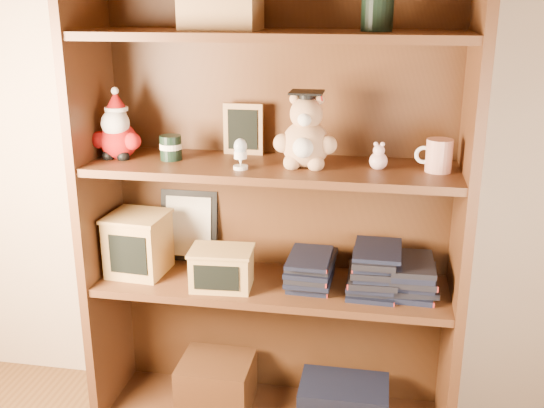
{
  "coord_description": "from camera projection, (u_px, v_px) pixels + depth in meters",
  "views": [
    {
      "loc": [
        0.12,
        -0.58,
        1.44
      ],
      "look_at": [
        -0.21,
        1.3,
        0.82
      ],
      "focal_mm": 42.0,
      "sensor_mm": 36.0,
      "label": 1
    }
  ],
  "objects": [
    {
      "name": "santa_plush",
      "position": [
        117.0,
        132.0,
        2.02
      ],
      "size": [
        0.17,
        0.12,
        0.23
      ],
      "color": "#A50F0F",
      "rests_on": "shelf_upper"
    },
    {
      "name": "bookcase",
      "position": [
        274.0,
        211.0,
        2.07
      ],
      "size": [
        1.2,
        0.35,
        1.6
      ],
      "color": "#512D17",
      "rests_on": "ground"
    },
    {
      "name": "book_stack_left",
      "position": [
        309.0,
        269.0,
        2.05
      ],
      "size": [
        0.14,
        0.2,
        0.11
      ],
      "color": "black",
      "rests_on": "shelf_lower"
    },
    {
      "name": "grad_teddy_bear",
      "position": [
        306.0,
        138.0,
        1.92
      ],
      "size": [
        0.19,
        0.17,
        0.23
      ],
      "color": "tan",
      "rests_on": "shelf_upper"
    },
    {
      "name": "room_envelope",
      "position": [
        250.0,
        30.0,
        0.57
      ],
      "size": [
        3.04,
        3.04,
        2.51
      ],
      "color": "brown",
      "rests_on": "ground"
    },
    {
      "name": "egg_cup",
      "position": [
        240.0,
        153.0,
        1.9
      ],
      "size": [
        0.04,
        0.04,
        0.09
      ],
      "color": "white",
      "rests_on": "shelf_upper"
    },
    {
      "name": "book_stack_right",
      "position": [
        413.0,
        279.0,
        2.0
      ],
      "size": [
        0.14,
        0.2,
        0.1
      ],
      "color": "black",
      "rests_on": "shelf_lower"
    },
    {
      "name": "pencils_box",
      "position": [
        222.0,
        268.0,
        2.04
      ],
      "size": [
        0.21,
        0.16,
        0.13
      ],
      "color": "#B58A4A",
      "rests_on": "shelf_lower"
    },
    {
      "name": "teachers_tin",
      "position": [
        171.0,
        147.0,
        2.01
      ],
      "size": [
        0.07,
        0.07,
        0.08
      ],
      "color": "black",
      "rests_on": "shelf_upper"
    },
    {
      "name": "chalkboard_plaque",
      "position": [
        243.0,
        130.0,
        2.07
      ],
      "size": [
        0.13,
        0.07,
        0.17
      ],
      "color": "#9E7547",
      "rests_on": "shelf_upper"
    },
    {
      "name": "book_stack_mid",
      "position": [
        374.0,
        269.0,
        2.01
      ],
      "size": [
        0.14,
        0.2,
        0.14
      ],
      "color": "black",
      "rests_on": "shelf_lower"
    },
    {
      "name": "treats_box",
      "position": [
        138.0,
        243.0,
        2.14
      ],
      "size": [
        0.2,
        0.2,
        0.21
      ],
      "color": "#B58A4A",
      "rests_on": "shelf_lower"
    },
    {
      "name": "shelf_upper",
      "position": [
        272.0,
        168.0,
        1.97
      ],
      "size": [
        1.14,
        0.33,
        0.02
      ],
      "color": "#512D17",
      "rests_on": "ground"
    },
    {
      "name": "shelf_lower",
      "position": [
        272.0,
        285.0,
        2.1
      ],
      "size": [
        1.14,
        0.33,
        0.02
      ],
      "color": "#512D17",
      "rests_on": "ground"
    },
    {
      "name": "pink_figurine",
      "position": [
        378.0,
        158.0,
        1.9
      ],
      "size": [
        0.05,
        0.05,
        0.09
      ],
      "color": "beige",
      "rests_on": "shelf_upper"
    },
    {
      "name": "teacher_mug",
      "position": [
        438.0,
        156.0,
        1.87
      ],
      "size": [
        0.11,
        0.08,
        0.1
      ],
      "color": "silver",
      "rests_on": "shelf_upper"
    },
    {
      "name": "certificate_frame",
      "position": [
        189.0,
        226.0,
        2.24
      ],
      "size": [
        0.2,
        0.05,
        0.25
      ],
      "color": "black",
      "rests_on": "shelf_lower"
    }
  ]
}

